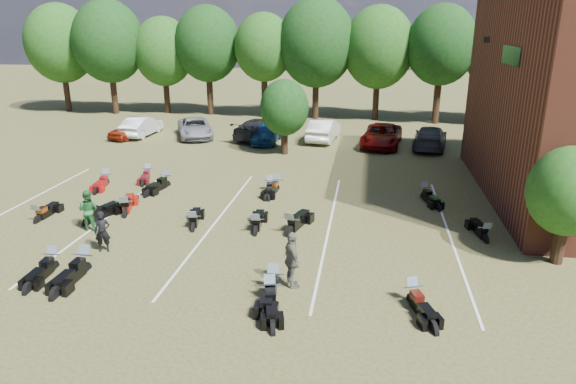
% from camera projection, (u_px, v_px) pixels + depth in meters
% --- Properties ---
extents(ground, '(160.00, 160.00, 0.00)m').
position_uv_depth(ground, '(270.00, 255.00, 19.47)').
color(ground, brown).
rests_on(ground, ground).
extents(car_0, '(2.46, 4.13, 1.32)m').
position_uv_depth(car_0, '(130.00, 129.00, 38.83)').
color(car_0, maroon).
rests_on(car_0, ground).
extents(car_1, '(1.78, 4.63, 1.51)m').
position_uv_depth(car_1, '(141.00, 126.00, 39.47)').
color(car_1, '#BCBDC1').
rests_on(car_1, ground).
extents(car_2, '(4.26, 5.71, 1.44)m').
position_uv_depth(car_2, '(195.00, 128.00, 38.98)').
color(car_2, gray).
rests_on(car_2, ground).
extents(car_3, '(4.11, 5.75, 1.55)m').
position_uv_depth(car_3, '(262.00, 129.00, 38.37)').
color(car_3, black).
rests_on(car_3, ground).
extents(car_4, '(1.89, 4.45, 1.50)m').
position_uv_depth(car_4, '(267.00, 132.00, 37.24)').
color(car_4, navy).
rests_on(car_4, ground).
extents(car_5, '(2.24, 5.04, 1.61)m').
position_uv_depth(car_5, '(324.00, 130.00, 37.89)').
color(car_5, beige).
rests_on(car_5, ground).
extents(car_6, '(3.19, 5.78, 1.53)m').
position_uv_depth(car_6, '(382.00, 135.00, 36.18)').
color(car_6, '#590705').
rests_on(car_6, ground).
extents(car_7, '(2.93, 5.53, 1.53)m').
position_uv_depth(car_7, '(430.00, 137.00, 35.59)').
color(car_7, '#323236').
rests_on(car_7, ground).
extents(person_black, '(0.68, 0.55, 1.62)m').
position_uv_depth(person_black, '(102.00, 232.00, 19.52)').
color(person_black, black).
rests_on(person_black, ground).
extents(person_green, '(0.87, 0.69, 1.77)m').
position_uv_depth(person_green, '(88.00, 210.00, 21.54)').
color(person_green, '#25622C').
rests_on(person_green, ground).
extents(person_grey, '(0.95, 1.23, 1.95)m').
position_uv_depth(person_grey, '(292.00, 260.00, 16.83)').
color(person_grey, '#636054').
rests_on(person_grey, ground).
extents(motorcycle_1, '(0.79, 2.44, 1.36)m').
position_uv_depth(motorcycle_1, '(85.00, 272.00, 18.14)').
color(motorcycle_1, black).
rests_on(motorcycle_1, ground).
extents(motorcycle_2, '(0.87, 2.25, 1.23)m').
position_uv_depth(motorcycle_2, '(53.00, 269.00, 18.31)').
color(motorcycle_2, black).
rests_on(motorcycle_2, ground).
extents(motorcycle_3, '(0.86, 2.42, 1.33)m').
position_uv_depth(motorcycle_3, '(273.00, 292.00, 16.81)').
color(motorcycle_3, black).
rests_on(motorcycle_3, ground).
extents(motorcycle_4, '(1.21, 2.33, 1.24)m').
position_uv_depth(motorcycle_4, '(270.00, 302.00, 16.20)').
color(motorcycle_4, black).
rests_on(motorcycle_4, ground).
extents(motorcycle_5, '(1.34, 2.25, 1.19)m').
position_uv_depth(motorcycle_5, '(412.00, 303.00, 16.12)').
color(motorcycle_5, black).
rests_on(motorcycle_5, ground).
extents(motorcycle_7, '(1.46, 2.58, 1.37)m').
position_uv_depth(motorcycle_7, '(126.00, 216.00, 23.38)').
color(motorcycle_7, maroon).
rests_on(motorcycle_7, ground).
extents(motorcycle_8, '(0.69, 2.13, 1.18)m').
position_uv_depth(motorcycle_8, '(39.00, 222.00, 22.66)').
color(motorcycle_8, black).
rests_on(motorcycle_8, ground).
extents(motorcycle_9, '(1.49, 2.59, 1.37)m').
position_uv_depth(motorcycle_9, '(90.00, 224.00, 22.44)').
color(motorcycle_9, black).
rests_on(motorcycle_9, ground).
extents(motorcycle_10, '(1.13, 2.29, 1.23)m').
position_uv_depth(motorcycle_10, '(193.00, 230.00, 21.81)').
color(motorcycle_10, black).
rests_on(motorcycle_10, ground).
extents(motorcycle_11, '(0.92, 2.36, 1.29)m').
position_uv_depth(motorcycle_11, '(256.00, 233.00, 21.43)').
color(motorcycle_11, black).
rests_on(motorcycle_11, ground).
extents(motorcycle_12, '(1.44, 2.62, 1.39)m').
position_uv_depth(motorcycle_12, '(290.00, 234.00, 21.35)').
color(motorcycle_12, black).
rests_on(motorcycle_12, ground).
extents(motorcycle_13, '(1.02, 2.19, 1.17)m').
position_uv_depth(motorcycle_13, '(485.00, 241.00, 20.69)').
color(motorcycle_13, black).
rests_on(motorcycle_13, ground).
extents(motorcycle_14, '(1.08, 2.13, 1.14)m').
position_uv_depth(motorcycle_14, '(148.00, 178.00, 28.98)').
color(motorcycle_14, '#4B0A10').
rests_on(motorcycle_14, ground).
extents(motorcycle_15, '(1.00, 2.24, 1.20)m').
position_uv_depth(motorcycle_15, '(107.00, 184.00, 27.85)').
color(motorcycle_15, '#980B0E').
rests_on(motorcycle_15, ground).
extents(motorcycle_16, '(1.18, 2.43, 1.30)m').
position_uv_depth(motorcycle_16, '(166.00, 187.00, 27.48)').
color(motorcycle_16, black).
rests_on(motorcycle_16, ground).
extents(motorcycle_17, '(1.01, 2.24, 1.20)m').
position_uv_depth(motorcycle_17, '(277.00, 190.00, 26.86)').
color(motorcycle_17, black).
rests_on(motorcycle_17, ground).
extents(motorcycle_18, '(0.96, 2.09, 1.13)m').
position_uv_depth(motorcycle_18, '(270.00, 191.00, 26.81)').
color(motorcycle_18, black).
rests_on(motorcycle_18, ground).
extents(motorcycle_20, '(1.35, 2.31, 1.23)m').
position_uv_depth(motorcycle_20, '(424.00, 199.00, 25.58)').
color(motorcycle_20, black).
rests_on(motorcycle_20, ground).
extents(tree_line, '(56.00, 6.00, 9.79)m').
position_uv_depth(tree_line, '(321.00, 47.00, 44.79)').
color(tree_line, black).
rests_on(tree_line, ground).
extents(young_tree_near_building, '(2.80, 2.80, 4.16)m').
position_uv_depth(young_tree_near_building, '(568.00, 191.00, 17.97)').
color(young_tree_near_building, black).
rests_on(young_tree_near_building, ground).
extents(young_tree_midfield, '(3.20, 3.20, 4.70)m').
position_uv_depth(young_tree_midfield, '(284.00, 108.00, 33.31)').
color(young_tree_midfield, black).
rests_on(young_tree_midfield, ground).
extents(parking_lines, '(20.10, 14.00, 0.01)m').
position_uv_depth(parking_lines, '(216.00, 221.00, 22.72)').
color(parking_lines, silver).
rests_on(parking_lines, ground).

